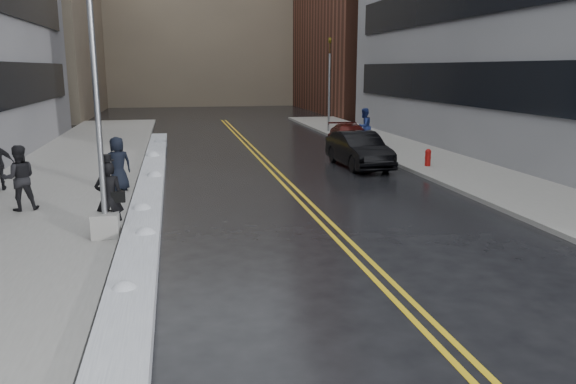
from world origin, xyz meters
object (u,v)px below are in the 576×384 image
fire_hydrant (428,157)px  car_black (359,150)px  pedestrian_fedora (109,198)px  pedestrian_c (118,164)px  traffic_signal (329,81)px  pedestrian_east (364,126)px  car_maroon (350,138)px  pedestrian_b (19,178)px  lamppost (100,141)px

fire_hydrant → car_black: 2.94m
pedestrian_fedora → car_black: pedestrian_fedora is taller
pedestrian_fedora → pedestrian_c: pedestrian_fedora is taller
car_black → traffic_signal: bearing=77.8°
pedestrian_fedora → car_black: (9.48, 8.87, -0.31)m
pedestrian_c → pedestrian_east: bearing=-164.6°
traffic_signal → car_maroon: size_ratio=1.31×
pedestrian_b → car_black: bearing=-170.2°
fire_hydrant → traffic_signal: 14.30m
traffic_signal → pedestrian_fedora: (-11.70, -21.76, -2.33)m
pedestrian_c → lamppost: bearing=68.5°
fire_hydrant → pedestrian_c: pedestrian_c is taller
pedestrian_east → car_black: pedestrian_east is taller
traffic_signal → pedestrian_c: traffic_signal is taller
fire_hydrant → pedestrian_fedora: size_ratio=0.39×
pedestrian_fedora → pedestrian_b: (-2.82, 3.02, 0.03)m
pedestrian_b → car_maroon: size_ratio=0.42×
car_maroon → traffic_signal: bearing=88.4°
pedestrian_east → car_maroon: (-1.05, -0.86, -0.47)m
fire_hydrant → car_black: bearing=157.7°
lamppost → pedestrian_east: size_ratio=3.86×
lamppost → pedestrian_b: (-2.72, 3.26, -1.43)m
pedestrian_c → car_maroon: bearing=-164.7°
pedestrian_b → pedestrian_c: bearing=-154.8°
lamppost → car_black: bearing=43.6°
lamppost → traffic_signal: lamppost is taller
car_maroon → pedestrian_east: bearing=45.0°
lamppost → pedestrian_east: lamppost is taller
pedestrian_b → pedestrian_c: pedestrian_b is taller
lamppost → pedestrian_fedora: 1.48m
fire_hydrant → pedestrian_fedora: pedestrian_fedora is taller
pedestrian_fedora → traffic_signal: bearing=-120.5°
lamppost → pedestrian_fedora: size_ratio=4.12×
car_maroon → lamppost: bearing=-121.6°
pedestrian_fedora → pedestrian_east: size_ratio=0.94×
pedestrian_east → lamppost: bearing=18.2°
car_maroon → pedestrian_fedora: bearing=-121.8°
pedestrian_east → car_maroon: size_ratio=0.43×
lamppost → pedestrian_c: size_ratio=4.14×
lamppost → pedestrian_fedora: bearing=67.3°
fire_hydrant → pedestrian_east: bearing=93.6°
car_maroon → pedestrian_b: bearing=-135.3°
fire_hydrant → pedestrian_fedora: 14.47m
lamppost → pedestrian_c: 5.66m
car_black → car_maroon: (1.22, 5.07, -0.10)m
pedestrian_c → car_maroon: (10.96, 8.72, -0.41)m
pedestrian_b → car_black: size_ratio=0.41×
lamppost → car_maroon: 17.93m
pedestrian_fedora → pedestrian_east: 18.90m
pedestrian_east → fire_hydrant: bearing=60.1°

